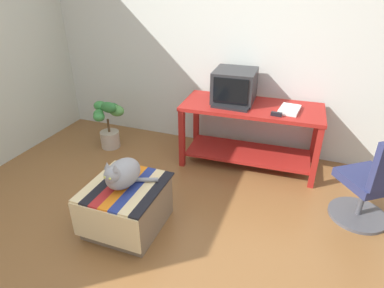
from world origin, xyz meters
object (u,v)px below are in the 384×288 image
desk (250,125)px  potted_plant (108,121)px  keyboard (230,107)px  ottoman_with_blanket (127,206)px  office_chair (372,185)px  tv_monitor (235,86)px  cat (122,174)px  book (289,110)px  stapler (276,114)px

desk → potted_plant: desk is taller
keyboard → ottoman_with_blanket: 1.51m
ottoman_with_blanket → potted_plant: bearing=128.3°
office_chair → ottoman_with_blanket: bearing=-14.6°
keyboard → potted_plant: 1.59m
tv_monitor → keyboard: size_ratio=1.21×
ottoman_with_blanket → cat: cat is taller
book → office_chair: size_ratio=0.32×
ottoman_with_blanket → cat: 0.34m
ottoman_with_blanket → cat: (-0.01, -0.00, 0.34)m
keyboard → ottoman_with_blanket: keyboard is taller
ottoman_with_blanket → potted_plant: size_ratio=1.04×
tv_monitor → potted_plant: 1.64m
desk → ottoman_with_blanket: bearing=-120.9°
cat → stapler: (1.06, 1.24, 0.20)m
cat → ottoman_with_blanket: bearing=22.9°
cat → office_chair: office_chair is taller
ottoman_with_blanket → stapler: bearing=49.5°
tv_monitor → potted_plant: size_ratio=0.74×
keyboard → cat: bearing=-112.1°
book → potted_plant: bearing=-169.5°
desk → book: 0.47m
desk → stapler: size_ratio=14.11×
cat → book: bearing=54.3°
tv_monitor → office_chair: 1.68m
cat → stapler: stapler is taller
potted_plant → stapler: (2.04, -0.00, 0.39)m
cat → office_chair: size_ratio=0.45×
keyboard → ottoman_with_blanket: size_ratio=0.59×
ottoman_with_blanket → tv_monitor: bearing=70.5°
desk → cat: 1.64m
stapler → keyboard: bearing=87.3°
ottoman_with_blanket → office_chair: (1.97, 0.81, 0.17)m
ottoman_with_blanket → office_chair: office_chair is taller
office_chair → keyboard: bearing=-55.8°
desk → keyboard: bearing=-146.0°
cat → tv_monitor: bearing=74.2°
desk → keyboard: size_ratio=3.88×
keyboard → cat: (-0.57, -1.29, -0.20)m
tv_monitor → keyboard: (0.02, -0.24, -0.16)m
office_chair → book: bearing=-73.8°
ottoman_with_blanket → cat: bearing=-161.0°
book → stapler: bearing=-115.9°
tv_monitor → ottoman_with_blanket: 1.76m
desk → office_chair: bearing=-30.6°
desk → ottoman_with_blanket: size_ratio=2.28×
tv_monitor → cat: bearing=-112.6°
desk → office_chair: (1.21, -0.63, -0.12)m
tv_monitor → office_chair: size_ratio=0.55×
potted_plant → office_chair: (2.96, -0.43, 0.03)m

